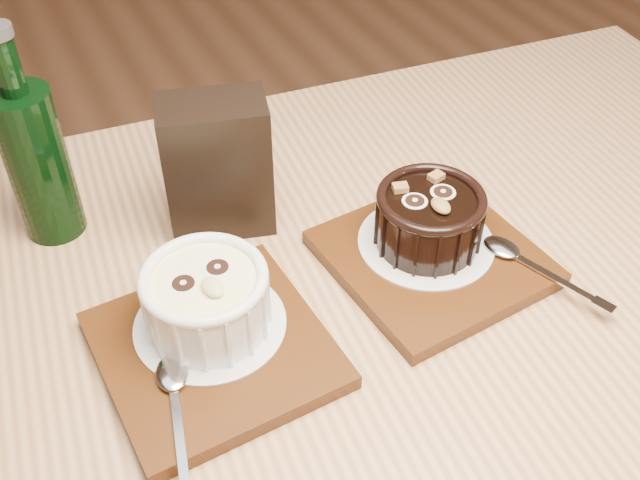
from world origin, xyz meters
The scene contains 11 objects.
table centered at (-0.07, -0.14, 0.66)m, with size 1.26×0.89×0.75m.
tray_left centered at (-0.17, -0.11, 0.76)m, with size 0.18×0.18×0.01m, color #49240C.
doily_left centered at (-0.16, -0.09, 0.77)m, with size 0.13×0.13×0.00m, color silver.
ramekin_white centered at (-0.16, -0.09, 0.80)m, with size 0.11×0.11×0.06m.
spoon_left centered at (-0.21, -0.16, 0.77)m, with size 0.03×0.13×0.01m, color silver, non-canonical shape.
tray_right centered at (0.06, -0.09, 0.76)m, with size 0.18×0.18×0.01m, color #49240C.
doily_right centered at (0.06, -0.08, 0.77)m, with size 0.13×0.13×0.00m, color silver.
ramekin_dark centered at (0.06, -0.08, 0.80)m, with size 0.10×0.10×0.06m.
spoon_right centered at (0.13, -0.15, 0.77)m, with size 0.03×0.13×0.01m, color silver, non-canonical shape.
condiment_stand centered at (-0.10, 0.05, 0.82)m, with size 0.10×0.06×0.14m, color black.
green_bottle centered at (-0.25, 0.11, 0.83)m, with size 0.06×0.06×0.22m.
Camera 1 is at (-0.26, -0.51, 1.25)m, focal length 42.00 mm.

